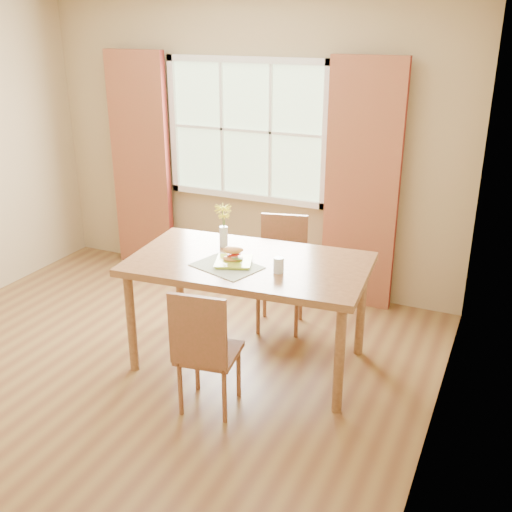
{
  "coord_description": "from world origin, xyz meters",
  "views": [
    {
      "loc": [
        2.41,
        -3.2,
        2.47
      ],
      "look_at": [
        0.78,
        0.38,
        0.91
      ],
      "focal_mm": 42.0,
      "sensor_mm": 36.0,
      "label": 1
    }
  ],
  "objects_px": {
    "chair_near": "(205,347)",
    "croissant_sandwich": "(233,254)",
    "dining_table": "(249,272)",
    "chair_far": "(282,267)",
    "flower_vase": "(223,222)",
    "water_glass": "(279,265)"
  },
  "relations": [
    {
      "from": "flower_vase",
      "to": "chair_far",
      "type": "bearing_deg",
      "value": 61.56
    },
    {
      "from": "chair_far",
      "to": "flower_vase",
      "type": "distance_m",
      "value": 0.78
    },
    {
      "from": "chair_near",
      "to": "croissant_sandwich",
      "type": "distance_m",
      "value": 0.74
    },
    {
      "from": "dining_table",
      "to": "chair_far",
      "type": "bearing_deg",
      "value": 86.6
    },
    {
      "from": "dining_table",
      "to": "croissant_sandwich",
      "type": "relative_size",
      "value": 10.04
    },
    {
      "from": "dining_table",
      "to": "croissant_sandwich",
      "type": "bearing_deg",
      "value": -136.04
    },
    {
      "from": "chair_near",
      "to": "chair_far",
      "type": "xyz_separation_m",
      "value": [
        -0.03,
        1.4,
        0.02
      ]
    },
    {
      "from": "chair_near",
      "to": "croissant_sandwich",
      "type": "bearing_deg",
      "value": 89.8
    },
    {
      "from": "croissant_sandwich",
      "to": "water_glass",
      "type": "bearing_deg",
      "value": -29.03
    },
    {
      "from": "croissant_sandwich",
      "to": "flower_vase",
      "type": "xyz_separation_m",
      "value": [
        -0.22,
        0.28,
        0.12
      ]
    },
    {
      "from": "chair_far",
      "to": "croissant_sandwich",
      "type": "distance_m",
      "value": 0.88
    },
    {
      "from": "dining_table",
      "to": "water_glass",
      "type": "bearing_deg",
      "value": -26.22
    },
    {
      "from": "dining_table",
      "to": "croissant_sandwich",
      "type": "xyz_separation_m",
      "value": [
        -0.08,
        -0.09,
        0.16
      ]
    },
    {
      "from": "dining_table",
      "to": "chair_far",
      "type": "distance_m",
      "value": 0.74
    },
    {
      "from": "dining_table",
      "to": "chair_near",
      "type": "distance_m",
      "value": 0.74
    },
    {
      "from": "chair_far",
      "to": "croissant_sandwich",
      "type": "relative_size",
      "value": 5.31
    },
    {
      "from": "dining_table",
      "to": "flower_vase",
      "type": "xyz_separation_m",
      "value": [
        -0.3,
        0.19,
        0.28
      ]
    },
    {
      "from": "croissant_sandwich",
      "to": "flower_vase",
      "type": "height_order",
      "value": "flower_vase"
    },
    {
      "from": "chair_near",
      "to": "croissant_sandwich",
      "type": "xyz_separation_m",
      "value": [
        -0.09,
        0.61,
        0.41
      ]
    },
    {
      "from": "chair_far",
      "to": "chair_near",
      "type": "bearing_deg",
      "value": -102.55
    },
    {
      "from": "water_glass",
      "to": "flower_vase",
      "type": "distance_m",
      "value": 0.66
    },
    {
      "from": "chair_far",
      "to": "flower_vase",
      "type": "relative_size",
      "value": 2.88
    }
  ]
}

